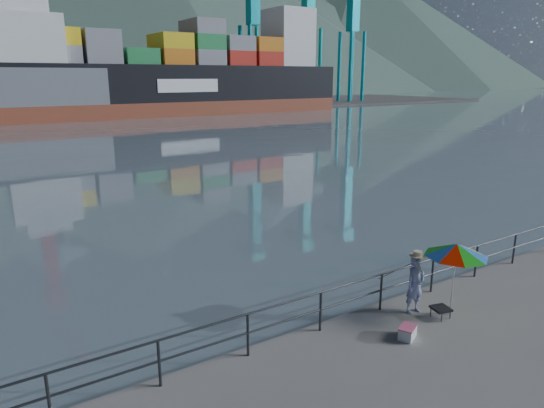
{
  "coord_description": "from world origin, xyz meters",
  "views": [
    {
      "loc": [
        -5.66,
        -6.52,
        5.94
      ],
      "look_at": [
        2.39,
        6.0,
        2.0
      ],
      "focal_mm": 32.0,
      "sensor_mm": 36.0,
      "label": 1
    }
  ],
  "objects_px": {
    "cooler_bag": "(407,333)",
    "container_ship": "(186,77)",
    "beach_umbrella": "(456,250)",
    "fisherman": "(415,284)"
  },
  "relations": [
    {
      "from": "container_ship",
      "to": "cooler_bag",
      "type": "bearing_deg",
      "value": -109.23
    },
    {
      "from": "fisherman",
      "to": "cooler_bag",
      "type": "distance_m",
      "value": 1.54
    },
    {
      "from": "beach_umbrella",
      "to": "cooler_bag",
      "type": "relative_size",
      "value": 4.11
    },
    {
      "from": "fisherman",
      "to": "beach_umbrella",
      "type": "distance_m",
      "value": 1.35
    },
    {
      "from": "fisherman",
      "to": "beach_umbrella",
      "type": "height_order",
      "value": "beach_umbrella"
    },
    {
      "from": "cooler_bag",
      "to": "fisherman",
      "type": "bearing_deg",
      "value": 11.12
    },
    {
      "from": "cooler_bag",
      "to": "container_ship",
      "type": "relative_size",
      "value": 0.01
    },
    {
      "from": "cooler_bag",
      "to": "container_ship",
      "type": "distance_m",
      "value": 74.38
    },
    {
      "from": "cooler_bag",
      "to": "beach_umbrella",
      "type": "bearing_deg",
      "value": -18.23
    },
    {
      "from": "fisherman",
      "to": "cooler_bag",
      "type": "height_order",
      "value": "fisherman"
    }
  ]
}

